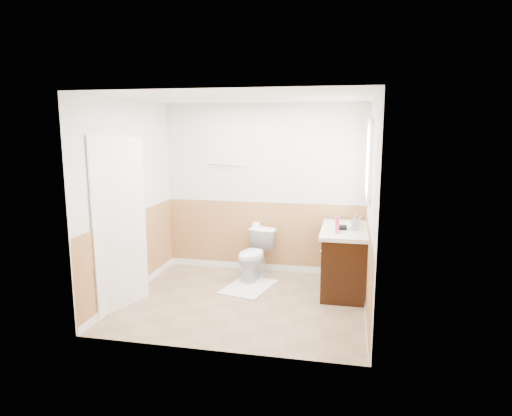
% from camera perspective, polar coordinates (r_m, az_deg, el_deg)
% --- Properties ---
extents(floor, '(3.00, 3.00, 0.00)m').
position_cam_1_polar(floor, '(5.81, -1.50, -11.63)').
color(floor, '#8C7051').
rests_on(floor, ground).
extents(ceiling, '(3.00, 3.00, 0.00)m').
position_cam_1_polar(ceiling, '(5.40, -1.63, 13.80)').
color(ceiling, white).
rests_on(ceiling, floor).
extents(wall_back, '(3.00, 0.00, 3.00)m').
position_cam_1_polar(wall_back, '(6.72, 1.00, 2.44)').
color(wall_back, silver).
rests_on(wall_back, floor).
extents(wall_front, '(3.00, 0.00, 3.00)m').
position_cam_1_polar(wall_front, '(4.24, -5.64, -2.30)').
color(wall_front, silver).
rests_on(wall_front, floor).
extents(wall_left, '(0.00, 3.00, 3.00)m').
position_cam_1_polar(wall_left, '(5.99, -15.67, 1.08)').
color(wall_left, silver).
rests_on(wall_left, floor).
extents(wall_right, '(0.00, 3.00, 3.00)m').
position_cam_1_polar(wall_right, '(5.33, 14.34, 0.03)').
color(wall_right, silver).
rests_on(wall_right, floor).
extents(wainscot_back, '(3.00, 0.00, 3.00)m').
position_cam_1_polar(wainscot_back, '(6.85, 0.96, -3.79)').
color(wainscot_back, '#C27F4D').
rests_on(wainscot_back, floor).
extents(wainscot_front, '(3.00, 0.00, 3.00)m').
position_cam_1_polar(wainscot_front, '(4.47, -5.42, -11.69)').
color(wainscot_front, '#C27F4D').
rests_on(wainscot_front, floor).
extents(wainscot_left, '(0.00, 2.60, 2.60)m').
position_cam_1_polar(wainscot_left, '(6.15, -15.23, -5.84)').
color(wainscot_left, '#C27F4D').
rests_on(wainscot_left, floor).
extents(wainscot_right, '(0.00, 2.60, 2.60)m').
position_cam_1_polar(wainscot_right, '(5.51, 13.86, -7.67)').
color(wainscot_right, '#C27F4D').
rests_on(wainscot_right, floor).
extents(toilet, '(0.54, 0.76, 0.70)m').
position_cam_1_polar(toilet, '(6.50, -0.20, -5.95)').
color(toilet, white).
rests_on(toilet, floor).
extents(bath_mat, '(0.72, 0.91, 0.02)m').
position_cam_1_polar(bath_mat, '(6.25, -0.93, -9.90)').
color(bath_mat, white).
rests_on(bath_mat, floor).
extents(vanity_cabinet, '(0.55, 1.10, 0.80)m').
position_cam_1_polar(vanity_cabinet, '(6.14, 11.05, -6.64)').
color(vanity_cabinet, black).
rests_on(vanity_cabinet, floor).
extents(vanity_knob_left, '(0.03, 0.03, 0.03)m').
position_cam_1_polar(vanity_knob_left, '(6.02, 8.21, -5.43)').
color(vanity_knob_left, '#B8B9BE').
rests_on(vanity_knob_left, vanity_cabinet).
extents(vanity_knob_right, '(0.03, 0.03, 0.03)m').
position_cam_1_polar(vanity_knob_right, '(6.21, 8.34, -4.93)').
color(vanity_knob_right, silver).
rests_on(vanity_knob_right, vanity_cabinet).
extents(countertop, '(0.60, 1.15, 0.05)m').
position_cam_1_polar(countertop, '(6.03, 11.09, -2.77)').
color(countertop, beige).
rests_on(countertop, vanity_cabinet).
extents(sink_basin, '(0.36, 0.36, 0.02)m').
position_cam_1_polar(sink_basin, '(6.17, 11.22, -2.15)').
color(sink_basin, white).
rests_on(sink_basin, countertop).
extents(faucet, '(0.02, 0.02, 0.14)m').
position_cam_1_polar(faucet, '(6.16, 12.91, -1.66)').
color(faucet, silver).
rests_on(faucet, countertop).
extents(lotion_bottle, '(0.05, 0.05, 0.22)m').
position_cam_1_polar(lotion_bottle, '(5.71, 10.19, -2.10)').
color(lotion_bottle, '#DE3969').
rests_on(lotion_bottle, countertop).
extents(soap_dispenser, '(0.11, 0.11, 0.20)m').
position_cam_1_polar(soap_dispenser, '(5.95, 12.38, -1.75)').
color(soap_dispenser, gray).
rests_on(soap_dispenser, countertop).
extents(hair_dryer_body, '(0.14, 0.07, 0.07)m').
position_cam_1_polar(hair_dryer_body, '(5.94, 10.71, -2.38)').
color(hair_dryer_body, black).
rests_on(hair_dryer_body, countertop).
extents(hair_dryer_handle, '(0.03, 0.03, 0.07)m').
position_cam_1_polar(hair_dryer_handle, '(5.90, 10.40, -2.74)').
color(hair_dryer_handle, black).
rests_on(hair_dryer_handle, countertop).
extents(mirror_panel, '(0.02, 0.35, 0.90)m').
position_cam_1_polar(mirror_panel, '(6.37, 13.85, 4.43)').
color(mirror_panel, silver).
rests_on(mirror_panel, wall_right).
extents(window_frame, '(0.04, 0.80, 1.00)m').
position_cam_1_polar(window_frame, '(5.85, 14.03, 5.88)').
color(window_frame, white).
rests_on(window_frame, wall_right).
extents(window_glass, '(0.01, 0.70, 0.90)m').
position_cam_1_polar(window_glass, '(5.85, 14.19, 5.87)').
color(window_glass, white).
rests_on(window_glass, wall_right).
extents(door, '(0.29, 0.78, 2.04)m').
position_cam_1_polar(door, '(5.60, -16.75, -2.00)').
color(door, white).
rests_on(door, wall_left).
extents(door_frame, '(0.02, 0.92, 2.10)m').
position_cam_1_polar(door_frame, '(5.63, -17.44, -1.86)').
color(door_frame, white).
rests_on(door_frame, wall_left).
extents(door_knob, '(0.06, 0.06, 0.06)m').
position_cam_1_polar(door_knob, '(5.87, -14.67, -2.04)').
color(door_knob, silver).
rests_on(door_knob, door).
extents(towel_bar, '(0.62, 0.02, 0.02)m').
position_cam_1_polar(towel_bar, '(6.76, -3.68, 5.45)').
color(towel_bar, silver).
rests_on(towel_bar, wall_back).
extents(tp_holder_bar, '(0.14, 0.02, 0.02)m').
position_cam_1_polar(tp_holder_bar, '(6.77, 0.04, -2.23)').
color(tp_holder_bar, silver).
rests_on(tp_holder_bar, wall_back).
extents(tp_roll, '(0.10, 0.11, 0.11)m').
position_cam_1_polar(tp_roll, '(6.77, 0.04, -2.23)').
color(tp_roll, white).
rests_on(tp_roll, tp_holder_bar).
extents(tp_sheet, '(0.10, 0.01, 0.16)m').
position_cam_1_polar(tp_sheet, '(6.80, 0.04, -3.14)').
color(tp_sheet, white).
rests_on(tp_sheet, tp_roll).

